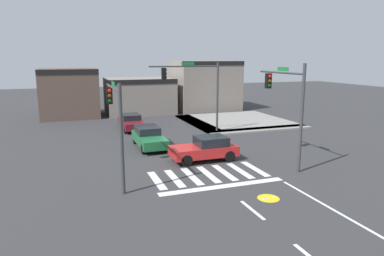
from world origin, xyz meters
The scene contains 12 objects.
ground_plane centered at (0.00, 0.00, 0.00)m, with size 120.00×120.00×0.00m, color #353538.
crosswalk_near centered at (0.00, -4.50, 0.00)m, with size 6.36×2.95×0.01m.
lane_markings centered at (1.06, -12.74, 0.00)m, with size 6.80×24.25×0.01m.
bike_detector_marking centered at (1.34, -8.61, 0.00)m, with size 1.04×1.04×0.01m.
curb_corner_northeast centered at (8.49, 9.42, 0.07)m, with size 10.00×10.60×0.15m.
storefront_row centered at (2.48, 19.06, 2.67)m, with size 22.94×6.66×6.05m.
traffic_signal_southeast centered at (5.03, -4.28, 4.14)m, with size 0.32×4.62×6.14m.
traffic_signal_northeast centered at (2.90, 5.77, 4.30)m, with size 6.06×0.32×6.08m.
traffic_signal_southwest centered at (-4.92, -3.84, 3.69)m, with size 0.32×5.08×5.28m.
car_maroon centered at (-1.85, 9.59, 0.69)m, with size 1.80×4.69×1.37m.
car_red centered at (0.87, -1.86, 0.77)m, with size 4.17×1.90×1.52m.
car_green centered at (-1.77, 2.66, 0.74)m, with size 1.79×4.56×1.45m.
Camera 1 is at (-7.16, -21.87, 6.42)m, focal length 32.77 mm.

